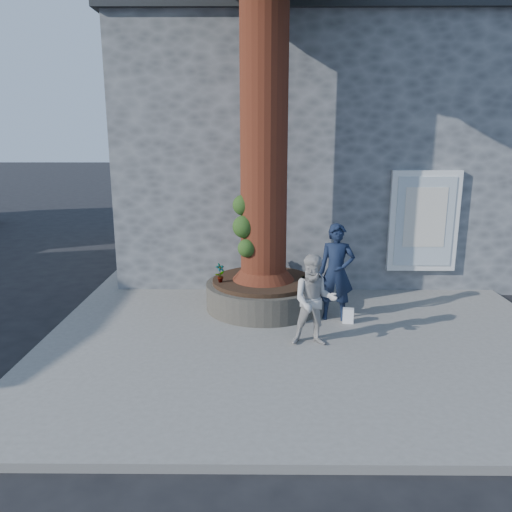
{
  "coord_description": "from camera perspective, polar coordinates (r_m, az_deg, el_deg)",
  "views": [
    {
      "loc": [
        0.73,
        -7.62,
        3.53
      ],
      "look_at": [
        0.65,
        1.76,
        1.25
      ],
      "focal_mm": 35.0,
      "sensor_mm": 36.0,
      "label": 1
    }
  ],
  "objects": [
    {
      "name": "plant_a",
      "position": [
        9.77,
        -4.13,
        -1.95
      ],
      "size": [
        0.24,
        0.23,
        0.38
      ],
      "primitive_type": "imported",
      "rotation": [
        0.0,
        0.0,
        0.69
      ],
      "color": "gray",
      "rests_on": "planter"
    },
    {
      "name": "woman",
      "position": [
        8.26,
        6.68,
        -5.09
      ],
      "size": [
        0.77,
        0.61,
        1.54
      ],
      "primitive_type": "imported",
      "rotation": [
        0.0,
        0.0,
        -0.03
      ],
      "color": "#ADA9A5",
      "rests_on": "pavement"
    },
    {
      "name": "plant_c",
      "position": [
        9.93,
        -0.9,
        -1.75
      ],
      "size": [
        0.27,
        0.27,
        0.35
      ],
      "primitive_type": "imported",
      "rotation": [
        0.0,
        0.0,
        3.8
      ],
      "color": "gray",
      "rests_on": "planter"
    },
    {
      "name": "ground",
      "position": [
        8.43,
        -4.62,
        -11.14
      ],
      "size": [
        120.0,
        120.0,
        0.0
      ],
      "primitive_type": "plane",
      "color": "black",
      "rests_on": "ground"
    },
    {
      "name": "shopping_bag",
      "position": [
        9.5,
        10.49,
        -6.72
      ],
      "size": [
        0.22,
        0.15,
        0.28
      ],
      "primitive_type": "cube",
      "rotation": [
        0.0,
        0.0,
        -0.18
      ],
      "color": "white",
      "rests_on": "pavement"
    },
    {
      "name": "plant_b",
      "position": [
        10.8,
        1.1,
        -0.4
      ],
      "size": [
        0.26,
        0.26,
        0.38
      ],
      "primitive_type": "imported",
      "rotation": [
        0.0,
        0.0,
        1.9
      ],
      "color": "gray",
      "rests_on": "planter"
    },
    {
      "name": "plant_d",
      "position": [
        9.21,
        5.92,
        -3.18
      ],
      "size": [
        0.32,
        0.34,
        0.31
      ],
      "primitive_type": "imported",
      "rotation": [
        0.0,
        0.0,
        5.01
      ],
      "color": "gray",
      "rests_on": "planter"
    },
    {
      "name": "stone_shop",
      "position": [
        14.93,
        7.45,
        12.11
      ],
      "size": [
        10.3,
        8.3,
        6.3
      ],
      "color": "#535558",
      "rests_on": "ground"
    },
    {
      "name": "yellow_line",
      "position": [
        10.05,
        -21.87,
        -7.92
      ],
      "size": [
        0.1,
        30.0,
        0.01
      ],
      "primitive_type": "cube",
      "color": "yellow",
      "rests_on": "ground"
    },
    {
      "name": "pavement",
      "position": [
        9.33,
        5.23,
        -8.24
      ],
      "size": [
        9.0,
        8.0,
        0.12
      ],
      "primitive_type": "cube",
      "color": "slate",
      "rests_on": "ground"
    },
    {
      "name": "planter",
      "position": [
        10.12,
        0.85,
        -4.3
      ],
      "size": [
        2.3,
        2.3,
        0.6
      ],
      "color": "black",
      "rests_on": "pavement"
    },
    {
      "name": "man",
      "position": [
        9.43,
        9.16,
        -1.85
      ],
      "size": [
        0.73,
        0.54,
        1.83
      ],
      "primitive_type": "imported",
      "rotation": [
        0.0,
        0.0,
        -0.16
      ],
      "color": "black",
      "rests_on": "pavement"
    }
  ]
}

